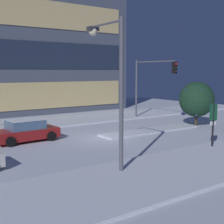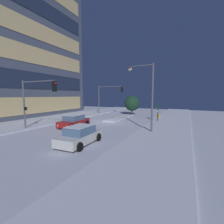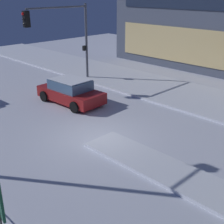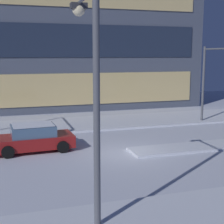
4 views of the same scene
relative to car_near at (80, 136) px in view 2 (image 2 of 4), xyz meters
name	(u,v)px [view 2 (image 2 of 4)]	position (x,y,z in m)	size (l,w,h in m)	color
ground	(107,122)	(9.99, 2.78, -0.71)	(52.00, 52.00, 0.00)	silver
curb_strip_near	(167,127)	(9.99, -5.49, -0.64)	(52.00, 5.20, 0.14)	silver
curb_strip_far	(64,118)	(9.99, 11.05, -0.64)	(52.00, 5.20, 0.14)	silver
median_strip	(120,118)	(14.72, 2.74, -0.64)	(9.00, 1.80, 0.14)	silver
office_tower_main	(16,25)	(10.32, 22.50, 16.53)	(25.10, 11.97, 34.49)	#4C5466
car_near	(80,136)	(0.00, 0.00, 0.00)	(4.37, 2.20, 1.49)	silver
car_far	(74,121)	(5.25, 4.95, 0.00)	(4.50, 2.32, 1.49)	maroon
traffic_light_corner_far_right	(109,94)	(18.54, 6.95, 3.46)	(0.32, 5.60, 5.86)	#565960
traffic_light_corner_far_left	(36,95)	(1.78, 7.16, 3.19)	(0.32, 5.21, 5.58)	#565960
street_lamp_arched	(145,88)	(6.46, -3.55, 3.98)	(0.56, 2.80, 7.14)	#565960
fire_hydrant	(159,116)	(17.31, -3.35, -0.36)	(0.48, 0.26, 0.73)	gold
parking_info_sign	(158,110)	(13.98, -3.69, 1.08)	(0.55, 0.16, 2.80)	black
decorated_tree_median	(132,103)	(19.48, 2.24, 1.64)	(3.04, 3.04, 3.88)	#473323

